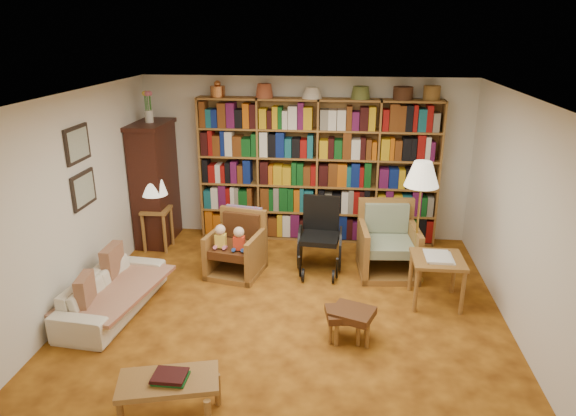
# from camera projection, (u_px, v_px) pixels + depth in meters

# --- Properties ---
(floor) EXTENTS (5.00, 5.00, 0.00)m
(floor) POSITION_uv_depth(u_px,v_px,m) (287.00, 314.00, 6.02)
(floor) COLOR #BE721D
(floor) RESTS_ON ground
(ceiling) EXTENTS (5.00, 5.00, 0.00)m
(ceiling) POSITION_uv_depth(u_px,v_px,m) (287.00, 98.00, 5.19)
(ceiling) COLOR white
(ceiling) RESTS_ON wall_back
(wall_back) EXTENTS (5.00, 0.00, 5.00)m
(wall_back) POSITION_uv_depth(u_px,v_px,m) (305.00, 159.00, 7.95)
(wall_back) COLOR silver
(wall_back) RESTS_ON floor
(wall_front) EXTENTS (5.00, 0.00, 5.00)m
(wall_front) POSITION_uv_depth(u_px,v_px,m) (244.00, 348.00, 3.26)
(wall_front) COLOR silver
(wall_front) RESTS_ON floor
(wall_left) EXTENTS (0.00, 5.00, 5.00)m
(wall_left) POSITION_uv_depth(u_px,v_px,m) (70.00, 206.00, 5.86)
(wall_left) COLOR silver
(wall_left) RESTS_ON floor
(wall_right) EXTENTS (0.00, 5.00, 5.00)m
(wall_right) POSITION_uv_depth(u_px,v_px,m) (525.00, 223.00, 5.34)
(wall_right) COLOR silver
(wall_right) RESTS_ON floor
(bookshelf) EXTENTS (3.60, 0.30, 2.42)m
(bookshelf) POSITION_uv_depth(u_px,v_px,m) (317.00, 167.00, 7.79)
(bookshelf) COLOR #9A672F
(bookshelf) RESTS_ON floor
(curio_cabinet) EXTENTS (0.50, 0.95, 2.40)m
(curio_cabinet) POSITION_uv_depth(u_px,v_px,m) (155.00, 182.00, 7.81)
(curio_cabinet) COLOR #36160E
(curio_cabinet) RESTS_ON floor
(framed_pictures) EXTENTS (0.03, 0.52, 0.97)m
(framed_pictures) POSITION_uv_depth(u_px,v_px,m) (81.00, 167.00, 6.02)
(framed_pictures) COLOR black
(framed_pictures) RESTS_ON wall_left
(sofa) EXTENTS (1.66, 0.77, 0.47)m
(sofa) POSITION_uv_depth(u_px,v_px,m) (112.00, 293.00, 6.01)
(sofa) COLOR beige
(sofa) RESTS_ON floor
(sofa_throw) EXTENTS (1.01, 1.57, 0.04)m
(sofa_throw) POSITION_uv_depth(u_px,v_px,m) (116.00, 288.00, 5.99)
(sofa_throw) COLOR #CBB294
(sofa_throw) RESTS_ON sofa
(cushion_left) EXTENTS (0.13, 0.41, 0.41)m
(cushion_left) POSITION_uv_depth(u_px,v_px,m) (113.00, 263.00, 6.28)
(cushion_left) COLOR maroon
(cushion_left) RESTS_ON sofa
(cushion_right) EXTENTS (0.17, 0.38, 0.36)m
(cushion_right) POSITION_uv_depth(u_px,v_px,m) (85.00, 290.00, 5.63)
(cushion_right) COLOR maroon
(cushion_right) RESTS_ON sofa
(side_table_lamp) EXTENTS (0.42, 0.42, 0.63)m
(side_table_lamp) POSITION_uv_depth(u_px,v_px,m) (157.00, 220.00, 7.66)
(side_table_lamp) COLOR #9A672F
(side_table_lamp) RESTS_ON floor
(table_lamp) EXTENTS (0.38, 0.38, 0.51)m
(table_lamp) POSITION_uv_depth(u_px,v_px,m) (154.00, 186.00, 7.49)
(table_lamp) COLOR #B38F39
(table_lamp) RESTS_ON side_table_lamp
(armchair_leather) EXTENTS (0.81, 0.83, 0.86)m
(armchair_leather) POSITION_uv_depth(u_px,v_px,m) (237.00, 247.00, 6.97)
(armchair_leather) COLOR #9A672F
(armchair_leather) RESTS_ON floor
(armchair_sage) EXTENTS (0.84, 0.86, 0.96)m
(armchair_sage) POSITION_uv_depth(u_px,v_px,m) (388.00, 245.00, 7.00)
(armchair_sage) COLOR #9A672F
(armchair_sage) RESTS_ON floor
(wheelchair) EXTENTS (0.59, 0.82, 1.02)m
(wheelchair) POSITION_uv_depth(u_px,v_px,m) (320.00, 238.00, 7.00)
(wheelchair) COLOR black
(wheelchair) RESTS_ON floor
(floor_lamp) EXTENTS (0.43, 0.43, 1.62)m
(floor_lamp) POSITION_uv_depth(u_px,v_px,m) (422.00, 179.00, 6.35)
(floor_lamp) COLOR #B38F39
(floor_lamp) RESTS_ON floor
(side_table_papers) EXTENTS (0.61, 0.61, 0.62)m
(side_table_papers) POSITION_uv_depth(u_px,v_px,m) (437.00, 264.00, 6.12)
(side_table_papers) COLOR #9A672F
(side_table_papers) RESTS_ON floor
(footstool_a) EXTENTS (0.53, 0.49, 0.36)m
(footstool_a) POSITION_uv_depth(u_px,v_px,m) (352.00, 315.00, 5.42)
(footstool_a) COLOR #462612
(footstool_a) RESTS_ON floor
(footstool_b) EXTENTS (0.45, 0.40, 0.34)m
(footstool_b) POSITION_uv_depth(u_px,v_px,m) (345.00, 316.00, 5.46)
(footstool_b) COLOR #462612
(footstool_b) RESTS_ON floor
(coffee_table) EXTENTS (0.92, 0.62, 0.41)m
(coffee_table) POSITION_uv_depth(u_px,v_px,m) (169.00, 384.00, 4.36)
(coffee_table) COLOR #9A672F
(coffee_table) RESTS_ON floor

